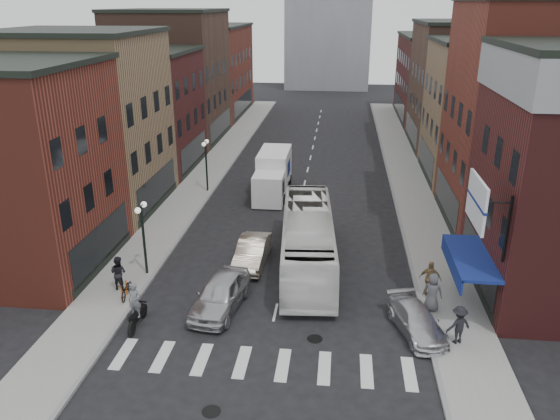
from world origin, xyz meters
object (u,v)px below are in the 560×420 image
object	(u,v)px
motorcycle_rider	(136,307)
sedan_left_near	(220,294)
transit_bus	(308,240)
box_truck	(273,175)
sedan_left_far	(252,252)
parked_bicycle	(127,289)
ped_right_c	(433,292)
curb_car	(417,321)
ped_right_b	(430,279)
ped_right_a	(459,325)
ped_left_solo	(118,273)
bike_rack	(124,290)
streetlamp_near	(143,226)
streetlamp_far	(206,156)
billboard_sign	(479,203)

from	to	relation	value
motorcycle_rider	sedan_left_near	size ratio (longest dim) A/B	0.46
transit_bus	motorcycle_rider	bearing A→B (deg)	-140.82
box_truck	transit_bus	distance (m)	12.54
sedan_left_near	sedan_left_far	world-z (taller)	sedan_left_near
parked_bicycle	ped_right_c	xyz separation A→B (m)	(14.90, 0.45, 0.52)
curb_car	ped_right_b	distance (m)	3.42
box_truck	motorcycle_rider	distance (m)	19.42
sedan_left_far	curb_car	distance (m)	10.34
ped_right_a	ped_right_c	xyz separation A→B (m)	(-0.72, 2.62, 0.07)
box_truck	parked_bicycle	distance (m)	17.53
box_truck	curb_car	xyz separation A→B (m)	(8.76, -18.10, -0.99)
ped_right_b	curb_car	bearing A→B (deg)	86.76
transit_bus	ped_left_solo	distance (m)	10.17
sedan_left_far	curb_car	bearing A→B (deg)	-33.80
bike_rack	box_truck	world-z (taller)	box_truck
bike_rack	ped_right_c	xyz separation A→B (m)	(15.00, 0.55, 0.55)
streetlamp_near	ped_left_solo	xyz separation A→B (m)	(-0.78, -1.86, -1.86)
curb_car	ped_left_solo	size ratio (longest dim) A/B	2.26
streetlamp_far	bike_rack	xyz separation A→B (m)	(-0.20, -16.70, -2.36)
ped_left_solo	ped_right_a	distance (m)	16.56
motorcycle_rider	parked_bicycle	size ratio (longest dim) A/B	1.38
parked_bicycle	box_truck	bearing A→B (deg)	67.75
motorcycle_rider	ped_right_b	distance (m)	14.24
streetlamp_near	ped_right_c	distance (m)	15.07
billboard_sign	curb_car	size ratio (longest dim) A/B	0.90
parked_bicycle	billboard_sign	bearing A→B (deg)	-8.04
streetlamp_far	parked_bicycle	size ratio (longest dim) A/B	2.55
sedan_left_far	parked_bicycle	distance (m)	7.23
box_truck	ped_left_solo	size ratio (longest dim) A/B	4.06
ped_right_a	ped_right_b	world-z (taller)	ped_right_b
streetlamp_near	curb_car	bearing A→B (deg)	-16.05
transit_bus	sedan_left_far	world-z (taller)	transit_bus
billboard_sign	ped_right_c	bearing A→B (deg)	131.29
motorcycle_rider	curb_car	size ratio (longest dim) A/B	0.54
transit_bus	sedan_left_far	size ratio (longest dim) A/B	2.58
box_truck	sedan_left_near	world-z (taller)	box_truck
curb_car	ped_right_c	xyz separation A→B (m)	(0.90, 1.85, 0.50)
box_truck	curb_car	size ratio (longest dim) A/B	1.80
motorcycle_rider	ped_right_c	size ratio (longest dim) A/B	1.17
ped_left_solo	ped_right_a	bearing A→B (deg)	-177.24
sedan_left_far	ped_right_a	distance (m)	12.12
billboard_sign	ped_right_c	xyz separation A→B (m)	(-1.19, 1.35, -5.04)
bike_rack	ped_right_a	size ratio (longest dim) A/B	0.46
motorcycle_rider	ped_right_a	distance (m)	14.25
motorcycle_rider	transit_bus	bearing A→B (deg)	49.01
bike_rack	ped_left_solo	world-z (taller)	ped_left_solo
sedan_left_far	motorcycle_rider	bearing A→B (deg)	-119.62
motorcycle_rider	curb_car	world-z (taller)	motorcycle_rider
bike_rack	parked_bicycle	world-z (taller)	parked_bicycle
ped_right_b	ped_right_c	bearing A→B (deg)	100.04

